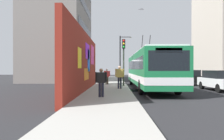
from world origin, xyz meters
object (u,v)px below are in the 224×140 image
Objects in this scene: pedestrian_at_curb at (120,75)px; street_lamp at (122,55)px; pedestrian_midblock at (107,75)px; traffic_light at (124,54)px; pedestrian_near_wall at (101,80)px; parked_car_black at (189,77)px; city_bus at (149,69)px; parked_car_silver at (173,75)px; parked_car_white at (220,80)px; parked_car_dark_gray at (164,74)px.

street_lamp is at bearing -2.57° from pedestrian_at_curb.
pedestrian_midblock is 3.08m from traffic_light.
pedestrian_near_wall is 4.84m from pedestrian_at_curb.
street_lamp reaches higher than parked_car_black.
city_bus reaches higher than pedestrian_at_curb.
traffic_light is 0.70× the size of street_lamp.
parked_car_silver is 14.29m from pedestrian_at_curb.
traffic_light reaches higher than parked_car_silver.
city_bus reaches higher than parked_car_silver.
parked_car_white is 0.90× the size of parked_car_dark_gray.
traffic_light is at bearing 117.29° from parked_car_black.
street_lamp is (11.56, 7.25, 2.83)m from parked_car_white.
street_lamp is (11.39, -0.51, 2.45)m from pedestrian_at_curb.
parked_car_silver is (10.42, -5.20, -0.88)m from city_bus.
pedestrian_near_wall is 16.39m from street_lamp.
pedestrian_at_curb is at bearing 121.55° from city_bus.
parked_car_white is 0.68× the size of street_lamp.
parked_car_black and parked_car_silver have the same top height.
pedestrian_at_curb reaches higher than parked_car_silver.
street_lamp reaches higher than parked_car_dark_gray.
pedestrian_at_curb is at bearing -164.01° from pedestrian_midblock.
parked_car_dark_gray is at bearing -21.91° from pedestrian_near_wall.
city_bus is at bearing -58.45° from pedestrian_at_curb.
parked_car_black is 2.71× the size of pedestrian_near_wall.
street_lamp reaches higher than pedestrian_midblock.
pedestrian_midblock is at bearing 55.34° from city_bus.
parked_car_dark_gray is at bearing -0.00° from parked_car_white.
pedestrian_near_wall is 0.26× the size of street_lamp.
street_lamp is at bearing 129.54° from parked_car_dark_gray.
pedestrian_at_curb is (0.17, 7.77, 0.38)m from parked_car_white.
city_bus is 2.60× the size of parked_car_silver.
traffic_light is at bearing 179.39° from street_lamp.
parked_car_silver is at bearing 180.00° from parked_car_dark_gray.
parked_car_silver is 0.80× the size of street_lamp.
parked_car_black is 2.73× the size of pedestrian_midblock.
parked_car_white is at bearing -115.89° from pedestrian_midblock.
parked_car_white is 9.97m from pedestrian_midblock.
pedestrian_at_curb is at bearing 170.34° from traffic_light.
pedestrian_at_curb is (-4.18, -1.20, 0.16)m from pedestrian_midblock.
city_bus is 7.12× the size of pedestrian_at_curb.
parked_car_white is 2.31× the size of pedestrian_at_curb.
traffic_light is (7.15, -1.53, 1.96)m from pedestrian_near_wall.
pedestrian_near_wall is at bearing 158.09° from parked_car_dark_gray.
pedestrian_midblock is 0.87× the size of pedestrian_at_curb.
pedestrian_at_curb is at bearing 147.07° from parked_car_silver.
parked_car_silver is 3.12× the size of pedestrian_near_wall.
city_bus is 3.05m from pedestrian_at_curb.
pedestrian_near_wall is at bearing 166.67° from pedestrian_at_curb.
pedestrian_at_curb reaches higher than parked_car_dark_gray.
city_bus is at bearing 161.79° from parked_car_dark_gray.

